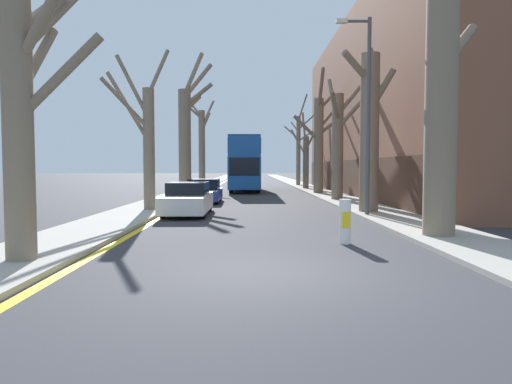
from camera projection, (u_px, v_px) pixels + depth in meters
ground_plane at (266, 274)px, 8.56m from camera, size 300.00×300.00×0.00m
sidewalk_left at (211, 182)px, 58.41m from camera, size 2.49×120.00×0.12m
sidewalk_right at (293, 182)px, 58.55m from camera, size 2.49×120.00×0.12m
building_facade_right at (416, 107)px, 32.39m from camera, size 10.08×35.05×12.67m
kerb_line_stripe at (222, 183)px, 58.43m from camera, size 0.24×120.00×0.01m
street_tree_left_0 at (26, 109)px, 9.29m from camera, size 2.01×3.59×6.77m
street_tree_left_1 at (146, 138)px, 20.37m from camera, size 2.69×2.78×7.54m
street_tree_left_2 at (187, 134)px, 32.33m from camera, size 2.46×2.23×10.44m
street_tree_left_3 at (202, 144)px, 43.10m from camera, size 3.03×3.06×8.57m
street_tree_right_0 at (443, 91)px, 12.54m from camera, size 2.16×3.65×8.85m
street_tree_right_1 at (369, 128)px, 19.49m from camera, size 2.48×2.95×7.50m
street_tree_right_2 at (339, 139)px, 26.88m from camera, size 2.93×3.90×7.53m
street_tree_right_3 at (319, 140)px, 33.70m from camera, size 4.58×4.17×8.84m
street_tree_right_4 at (305, 158)px, 41.14m from camera, size 1.83×4.08×7.13m
street_tree_right_5 at (299, 146)px, 48.94m from camera, size 3.77×4.59×9.45m
double_decker_bus at (245, 161)px, 38.24m from camera, size 2.49×10.20×4.43m
parked_car_0 at (188, 199)px, 19.24m from camera, size 1.78×4.56×1.37m
parked_car_1 at (204, 191)px, 25.96m from camera, size 1.90×3.99×1.34m
lamp_post at (366, 107)px, 18.07m from camera, size 1.40×0.20×7.89m
traffic_bollard at (345, 221)px, 11.94m from camera, size 0.30×0.32×1.17m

